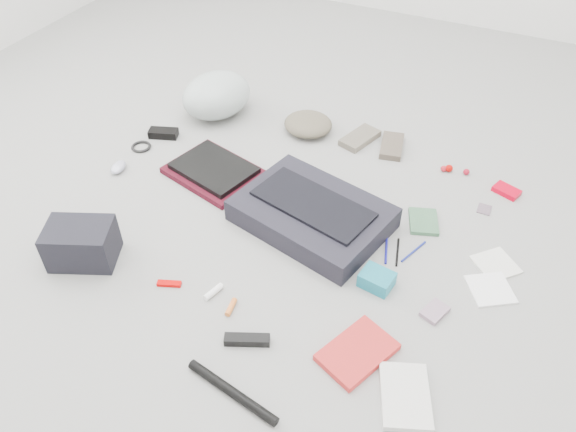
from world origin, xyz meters
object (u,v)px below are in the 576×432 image
at_px(book_red, 357,352).
at_px(bike_helmet, 217,95).
at_px(camera_bag, 81,244).
at_px(accordion_wallet, 377,280).
at_px(laptop, 214,168).
at_px(messenger_bag, 312,214).

bearing_deg(book_red, bike_helmet, 160.37).
relative_size(bike_helmet, camera_bag, 1.51).
xyz_separation_m(camera_bag, accordion_wallet, (0.92, 0.30, -0.04)).
xyz_separation_m(bike_helmet, book_red, (1.02, -0.94, -0.09)).
xyz_separation_m(bike_helmet, camera_bag, (0.06, -0.97, -0.03)).
relative_size(laptop, accordion_wallet, 2.95).
bearing_deg(laptop, messenger_bag, 3.84).
relative_size(messenger_bag, camera_bag, 2.39).
height_order(laptop, accordion_wallet, accordion_wallet).
distance_m(book_red, accordion_wallet, 0.28).
relative_size(messenger_bag, laptop, 1.70).
distance_m(messenger_bag, camera_bag, 0.79).
height_order(laptop, camera_bag, camera_bag).
relative_size(laptop, camera_bag, 1.40).
bearing_deg(book_red, laptop, 168.89).
bearing_deg(laptop, bike_helmet, 133.73).
height_order(bike_helmet, book_red, bike_helmet).
bearing_deg(bike_helmet, camera_bag, -63.98).
xyz_separation_m(laptop, bike_helmet, (-0.22, 0.40, 0.06)).
xyz_separation_m(camera_bag, book_red, (0.96, 0.03, -0.06)).
height_order(laptop, bike_helmet, bike_helmet).
bearing_deg(accordion_wallet, camera_bag, -152.82).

